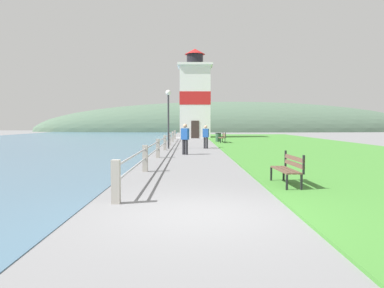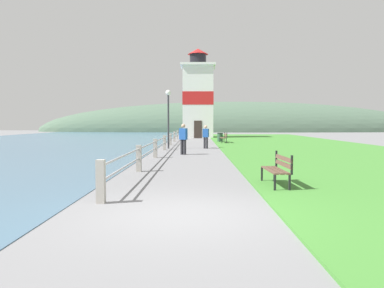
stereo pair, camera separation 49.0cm
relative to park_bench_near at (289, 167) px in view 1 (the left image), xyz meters
name	(u,v)px [view 1 (the left image)]	position (x,y,z in m)	size (l,w,h in m)	color
ground_plane	(198,215)	(-2.53, -3.07, -0.54)	(160.00, 160.00, 0.00)	slate
grass_verge	(303,147)	(5.33, 16.24, -0.51)	(12.00, 57.93, 0.06)	#428433
seawall_railing	(165,141)	(-4.29, 13.84, 0.03)	(0.18, 32.01, 0.95)	#A8A399
park_bench_near	(289,167)	(0.00, 0.00, 0.00)	(0.53, 1.63, 0.94)	brown
park_bench_midway	(223,137)	(0.11, 21.90, 0.00)	(0.53, 1.88, 0.94)	brown
lighthouse	(195,98)	(-2.10, 34.04, 4.13)	(4.01, 4.01, 10.39)	white
person_strolling	(206,136)	(-1.60, 15.31, 0.32)	(0.44, 0.34, 1.58)	#28282D
person_by_railing	(185,138)	(-2.95, 10.41, 0.38)	(0.47, 0.40, 1.70)	#28282D
trash_bin	(218,138)	(-0.12, 23.63, -0.11)	(0.54, 0.54, 0.84)	#2D5138
lamp_post	(168,108)	(-4.14, 15.20, 2.20)	(0.36, 0.36, 3.96)	#333338
distant_hillside	(230,131)	(5.47, 65.55, -0.54)	(80.00, 16.00, 12.00)	#4C6651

